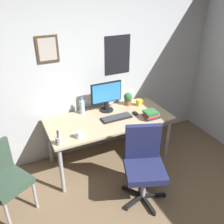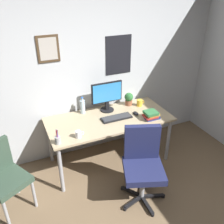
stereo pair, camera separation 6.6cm
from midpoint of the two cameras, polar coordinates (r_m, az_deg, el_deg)
name	(u,v)px [view 1 (the left image)]	position (r m, az deg, el deg)	size (l,w,h in m)	color
wall_back	(80,71)	(3.53, -7.86, 9.40)	(4.40, 0.10, 2.60)	silver
desk	(109,123)	(3.47, -1.25, -2.45)	(1.72, 0.79, 0.73)	tan
office_chair	(144,161)	(3.02, 6.70, -11.16)	(0.59, 0.60, 0.95)	#1E234C
side_chair	(4,176)	(3.10, -24.29, -13.33)	(0.57, 0.57, 0.88)	#334738
monitor	(106,95)	(3.54, -1.85, 3.85)	(0.46, 0.20, 0.43)	black
keyboard	(116,118)	(3.43, 0.47, -1.31)	(0.43, 0.15, 0.03)	black
computer_mouse	(135,113)	(3.54, 4.89, -0.25)	(0.06, 0.11, 0.04)	black
water_bottle	(82,107)	(3.54, -7.43, 1.19)	(0.07, 0.07, 0.25)	silver
coffee_mug_near	(79,135)	(3.04, -8.20, -5.20)	(0.11, 0.07, 0.09)	white
coffee_mug_far	(139,102)	(3.78, 5.71, 2.19)	(0.12, 0.09, 0.10)	yellow
potted_plant	(128,98)	(3.77, 3.20, 3.16)	(0.13, 0.13, 0.19)	brown
pen_cup	(58,141)	(2.96, -12.85, -6.42)	(0.07, 0.07, 0.20)	#9EA0A5
book_stack_left	(151,114)	(3.44, 8.44, -0.58)	(0.21, 0.16, 0.12)	navy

